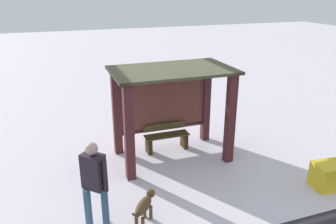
% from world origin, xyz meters
% --- Properties ---
extents(ground_plane, '(60.00, 60.00, 0.00)m').
position_xyz_m(ground_plane, '(0.00, 0.00, 0.00)').
color(ground_plane, silver).
extents(bus_shelter, '(3.07, 1.85, 2.47)m').
position_xyz_m(bus_shelter, '(0.00, 0.20, 1.68)').
color(bus_shelter, '#451E20').
rests_on(bus_shelter, ground).
extents(bench_left_inside, '(1.27, 0.40, 0.76)m').
position_xyz_m(bench_left_inside, '(0.00, 0.45, 0.35)').
color(bench_left_inside, '#4B3E1E').
rests_on(bench_left_inside, ground).
extents(person_walking, '(0.53, 0.50, 1.80)m').
position_xyz_m(person_walking, '(-2.35, -2.20, 1.06)').
color(person_walking, '#2B222C').
rests_on(person_walking, ground).
extents(dog, '(0.64, 0.75, 0.58)m').
position_xyz_m(dog, '(-1.46, -2.42, 0.40)').
color(dog, '#503B23').
rests_on(dog, ground).
extents(grit_bin, '(0.75, 0.62, 0.60)m').
position_xyz_m(grit_bin, '(2.90, -2.63, 0.30)').
color(grit_bin, yellow).
rests_on(grit_bin, ground).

